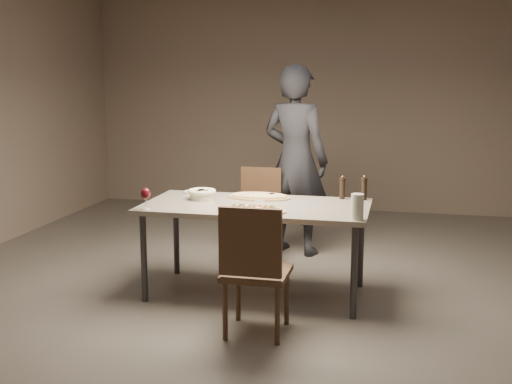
% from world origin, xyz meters
% --- Properties ---
extents(room, '(7.00, 7.00, 7.00)m').
position_xyz_m(room, '(0.00, 0.00, 1.40)').
color(room, '#5C5650').
rests_on(room, ground).
extents(dining_table, '(1.80, 0.90, 0.75)m').
position_xyz_m(dining_table, '(0.00, 0.00, 0.69)').
color(dining_table, gray).
rests_on(dining_table, ground).
extents(zucchini_pizza, '(0.50, 0.28, 0.05)m').
position_xyz_m(zucchini_pizza, '(0.05, -0.28, 0.77)').
color(zucchini_pizza, tan).
rests_on(zucchini_pizza, dining_table).
extents(ham_pizza, '(0.53, 0.30, 0.04)m').
position_xyz_m(ham_pizza, '(-0.03, 0.25, 0.77)').
color(ham_pizza, tan).
rests_on(ham_pizza, dining_table).
extents(bread_basket, '(0.23, 0.23, 0.08)m').
position_xyz_m(bread_basket, '(-0.49, 0.10, 0.80)').
color(bread_basket, beige).
rests_on(bread_basket, dining_table).
extents(oil_dish, '(0.13, 0.13, 0.01)m').
position_xyz_m(oil_dish, '(0.00, 0.16, 0.76)').
color(oil_dish, white).
rests_on(oil_dish, dining_table).
extents(pepper_mill_left, '(0.05, 0.05, 0.21)m').
position_xyz_m(pepper_mill_left, '(0.83, 0.38, 0.85)').
color(pepper_mill_left, black).
rests_on(pepper_mill_left, dining_table).
extents(pepper_mill_right, '(0.05, 0.05, 0.20)m').
position_xyz_m(pepper_mill_right, '(0.65, 0.38, 0.84)').
color(pepper_mill_right, black).
rests_on(pepper_mill_right, dining_table).
extents(carafe, '(0.09, 0.09, 0.19)m').
position_xyz_m(carafe, '(0.83, -0.38, 0.84)').
color(carafe, silver).
rests_on(carafe, dining_table).
extents(wine_glass, '(0.08, 0.08, 0.17)m').
position_xyz_m(wine_glass, '(-0.78, -0.38, 0.87)').
color(wine_glass, silver).
rests_on(wine_glass, dining_table).
extents(side_plate, '(0.19, 0.19, 0.01)m').
position_xyz_m(side_plate, '(-0.64, 0.38, 0.76)').
color(side_plate, white).
rests_on(side_plate, dining_table).
extents(chair_near, '(0.44, 0.44, 0.93)m').
position_xyz_m(chair_near, '(0.19, -0.86, 0.52)').
color(chair_near, '#432C1C').
rests_on(chair_near, ground).
extents(chair_far, '(0.42, 0.42, 0.88)m').
position_xyz_m(chair_far, '(-0.20, 1.00, 0.50)').
color(chair_far, '#432C1C').
rests_on(chair_far, ground).
extents(diner, '(0.79, 0.64, 1.87)m').
position_xyz_m(diner, '(0.10, 1.30, 0.94)').
color(diner, black).
rests_on(diner, ground).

